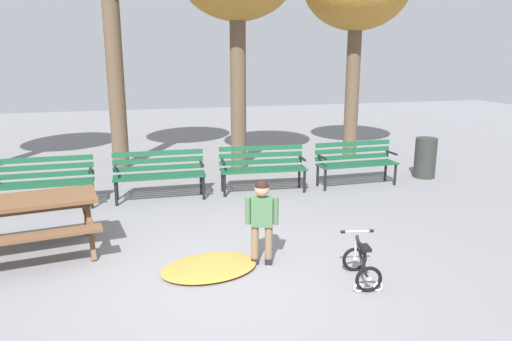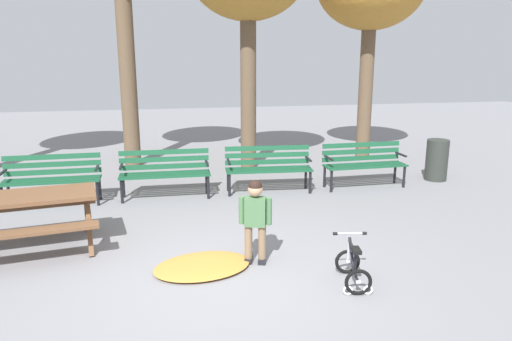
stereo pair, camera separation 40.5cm
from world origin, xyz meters
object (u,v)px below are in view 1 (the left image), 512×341
object	(u,v)px
park_bench_left	(159,171)
child_standing	(262,215)
park_bench_right	(262,165)
picnic_table	(22,213)
trash_bin	(425,158)
park_bench_far_left	(44,178)
kids_bicycle	(362,265)
park_bench_far_right	(355,160)

from	to	relation	value
park_bench_left	child_standing	size ratio (longest dim) A/B	1.51
park_bench_left	park_bench_right	world-z (taller)	same
park_bench_right	child_standing	world-z (taller)	child_standing
picnic_table	trash_bin	world-z (taller)	trash_bin
child_standing	trash_bin	distance (m)	5.49
picnic_table	child_standing	bearing A→B (deg)	-18.39
trash_bin	child_standing	bearing A→B (deg)	-144.18
picnic_table	park_bench_far_left	world-z (taller)	park_bench_far_left
child_standing	park_bench_right	bearing A→B (deg)	74.25
picnic_table	kids_bicycle	xyz separation A→B (m)	(3.84, -1.73, -0.39)
park_bench_far_left	park_bench_left	distance (m)	1.90
park_bench_far_left	park_bench_left	world-z (taller)	same
kids_bicycle	child_standing	bearing A→B (deg)	141.14
park_bench_far_left	trash_bin	size ratio (longest dim) A/B	1.91
park_bench_right	park_bench_far_right	distance (m)	1.89
park_bench_far_left	park_bench_left	size ratio (longest dim) A/B	1.00
park_bench_right	trash_bin	size ratio (longest dim) A/B	1.94
kids_bicycle	trash_bin	bearing A→B (deg)	48.87
park_bench_far_right	park_bench_right	bearing A→B (deg)	178.85
picnic_table	trash_bin	xyz separation A→B (m)	(7.32, 2.25, -0.17)
child_standing	trash_bin	world-z (taller)	child_standing
park_bench_left	park_bench_right	size ratio (longest dim) A/B	0.99
child_standing	picnic_table	bearing A→B (deg)	161.61
park_bench_far_right	kids_bicycle	distance (m)	4.23
park_bench_far_right	kids_bicycle	xyz separation A→B (m)	(-1.79, -3.82, -0.31)
park_bench_far_right	child_standing	xyz separation A→B (m)	(-2.76, -3.04, 0.12)
park_bench_far_left	trash_bin	bearing A→B (deg)	1.24
park_bench_far_left	trash_bin	distance (m)	7.39
picnic_table	park_bench_left	world-z (taller)	park_bench_left
park_bench_left	park_bench_far_right	xyz separation A→B (m)	(3.80, -0.04, 0.00)
trash_bin	park_bench_right	bearing A→B (deg)	-177.93
picnic_table	park_bench_far_right	distance (m)	6.01
picnic_table	park_bench_far_left	bearing A→B (deg)	91.75
picnic_table	kids_bicycle	distance (m)	4.23
park_bench_far_right	kids_bicycle	size ratio (longest dim) A/B	2.67
park_bench_right	child_standing	size ratio (longest dim) A/B	1.53
park_bench_right	park_bench_left	bearing A→B (deg)	179.90
park_bench_left	child_standing	distance (m)	3.25
park_bench_left	trash_bin	size ratio (longest dim) A/B	1.92
park_bench_far_left	park_bench_left	xyz separation A→B (m)	(1.90, 0.03, 0.00)
park_bench_right	child_standing	bearing A→B (deg)	-105.75
park_bench_far_left	park_bench_far_right	size ratio (longest dim) A/B	1.00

